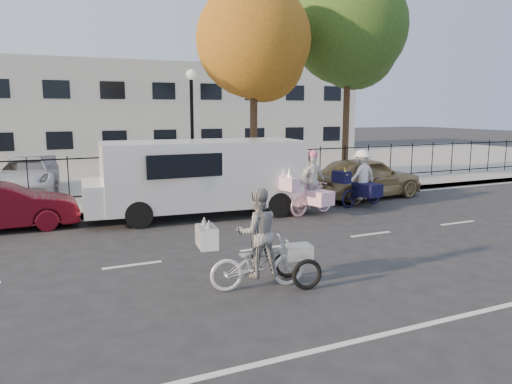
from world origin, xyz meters
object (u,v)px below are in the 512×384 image
lamppost (192,110)px  lot_car_c (38,174)px  lot_car_d (248,162)px  lot_car_b (26,175)px  unicorn_bike (311,191)px  white_van (199,175)px  zebra_trike (258,250)px  bull_bike (361,184)px  red_sedan (0,207)px  gold_sedan (365,177)px

lamppost → lot_car_c: 6.38m
lot_car_c → lot_car_d: bearing=3.0°
lot_car_b → lamppost: bearing=-23.6°
lamppost → unicorn_bike: bearing=-60.4°
white_van → zebra_trike: bearing=-94.3°
lot_car_c → lot_car_d: 8.56m
bull_bike → red_sedan: size_ratio=0.53×
zebra_trike → lot_car_c: (-3.20, 12.34, 0.08)m
lot_car_c → bull_bike: bearing=-33.7°
bull_bike → white_van: 5.35m
lot_car_d → white_van: bearing=-115.2°
zebra_trike → gold_sedan: 9.79m
lamppost → zebra_trike: (-1.73, -9.04, -2.42)m
lamppost → red_sedan: bearing=-158.6°
lot_car_c → red_sedan: bearing=-98.4°
white_van → lot_car_d: bearing=60.3°
white_van → gold_sedan: white_van is taller
zebra_trike → red_sedan: zebra_trike is taller
unicorn_bike → red_sedan: bearing=65.1°
bull_bike → lot_car_b: (-9.90, 6.67, 0.04)m
lamppost → bull_bike: bearing=-38.4°
bull_bike → white_van: white_van is taller
lamppost → lot_car_d: lamppost is taller
white_van → gold_sedan: (6.27, 0.38, -0.48)m
zebra_trike → gold_sedan: bearing=-39.8°
lamppost → zebra_trike: size_ratio=2.05×
white_van → lot_car_c: bearing=129.3°
gold_sedan → lot_car_c: bearing=54.5°
red_sedan → lot_car_d: (9.63, 5.76, 0.20)m
bull_bike → lot_car_b: bearing=45.9°
white_van → lot_car_b: (-4.62, 5.93, -0.45)m
red_sedan → lot_car_d: size_ratio=0.96×
unicorn_bike → red_sedan: size_ratio=0.52×
white_van → red_sedan: size_ratio=1.67×
gold_sedan → lot_car_d: bearing=11.5°
white_van → gold_sedan: 6.30m
zebra_trike → lot_car_d: zebra_trike is taller
lamppost → unicorn_bike: size_ratio=2.17×
white_van → lot_car_c: size_ratio=1.70×
lamppost → lot_car_b: (-5.35, 3.06, -2.33)m
bull_bike → red_sedan: (-10.56, 1.25, -0.11)m
zebra_trike → red_sedan: (-4.28, 6.68, -0.06)m
red_sedan → lot_car_d: 11.22m
zebra_trike → bull_bike: 8.31m
bull_bike → lot_car_b: 11.93m
lamppost → lot_car_d: size_ratio=1.09×
unicorn_bike → lot_car_d: (1.28, 7.53, 0.10)m
zebra_trike → lot_car_c: zebra_trike is taller
zebra_trike → red_sedan: 7.94m
lot_car_c → unicorn_bike: bearing=-43.2°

